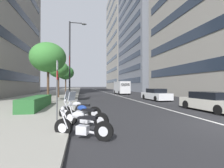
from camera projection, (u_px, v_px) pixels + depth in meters
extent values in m
cube|color=gray|center=(57.00, 93.00, 34.20)|extent=(160.00, 9.18, 0.15)
cube|color=silver|center=(106.00, 92.00, 41.26)|extent=(110.00, 0.16, 0.01)
cylinder|color=black|center=(63.00, 128.00, 5.47)|extent=(0.39, 0.61, 0.63)
cylinder|color=silver|center=(63.00, 128.00, 5.47)|extent=(0.26, 0.34, 0.31)
cylinder|color=black|center=(104.00, 131.00, 5.06)|extent=(0.39, 0.61, 0.63)
cylinder|color=silver|center=(104.00, 131.00, 5.06)|extent=(0.26, 0.34, 0.31)
cube|color=silver|center=(83.00, 130.00, 5.27)|extent=(0.40, 0.46, 0.28)
cube|color=black|center=(88.00, 117.00, 5.22)|extent=(0.49, 0.67, 0.10)
ellipsoid|color=#B2B2B7|center=(78.00, 115.00, 5.32)|extent=(0.42, 0.52, 0.24)
cylinder|color=silver|center=(64.00, 119.00, 5.39)|extent=(0.18, 0.30, 0.64)
cylinder|color=silver|center=(66.00, 118.00, 5.52)|extent=(0.18, 0.30, 0.64)
cylinder|color=silver|center=(67.00, 106.00, 5.44)|extent=(0.55, 0.31, 0.04)
sphere|color=silver|center=(63.00, 109.00, 5.49)|extent=(0.14, 0.14, 0.14)
cylinder|color=silver|center=(92.00, 133.00, 5.32)|extent=(0.39, 0.65, 0.16)
cylinder|color=black|center=(71.00, 117.00, 7.14)|extent=(0.49, 0.60, 0.66)
cylinder|color=silver|center=(71.00, 117.00, 7.14)|extent=(0.30, 0.34, 0.33)
cylinder|color=black|center=(101.00, 121.00, 6.48)|extent=(0.49, 0.60, 0.66)
cylinder|color=silver|center=(101.00, 121.00, 6.48)|extent=(0.30, 0.34, 0.33)
cube|color=silver|center=(85.00, 119.00, 6.81)|extent=(0.43, 0.46, 0.28)
cube|color=black|center=(89.00, 110.00, 6.74)|extent=(0.56, 0.65, 0.10)
ellipsoid|color=navy|center=(82.00, 108.00, 6.89)|extent=(0.47, 0.51, 0.24)
cylinder|color=silver|center=(71.00, 111.00, 7.05)|extent=(0.22, 0.28, 0.64)
cylinder|color=silver|center=(73.00, 111.00, 7.18)|extent=(0.22, 0.28, 0.64)
cylinder|color=silver|center=(74.00, 101.00, 7.08)|extent=(0.50, 0.38, 0.04)
sphere|color=silver|center=(71.00, 103.00, 7.16)|extent=(0.14, 0.14, 0.14)
cube|color=#B2BCC6|center=(72.00, 97.00, 7.13)|extent=(0.43, 0.36, 0.44)
cylinder|color=silver|center=(93.00, 122.00, 6.82)|extent=(0.48, 0.61, 0.16)
cylinder|color=black|center=(66.00, 113.00, 8.30)|extent=(0.30, 0.68, 0.68)
cylinder|color=silver|center=(66.00, 113.00, 8.30)|extent=(0.22, 0.36, 0.34)
cylinder|color=black|center=(95.00, 113.00, 8.18)|extent=(0.30, 0.68, 0.68)
cylinder|color=silver|center=(95.00, 113.00, 8.18)|extent=(0.22, 0.36, 0.34)
cube|color=silver|center=(80.00, 113.00, 8.24)|extent=(0.35, 0.44, 0.28)
cube|color=black|center=(83.00, 105.00, 8.23)|extent=(0.38, 0.68, 0.10)
ellipsoid|color=#B2B2B7|center=(77.00, 104.00, 8.25)|extent=(0.35, 0.51, 0.24)
cylinder|color=silver|center=(67.00, 107.00, 8.22)|extent=(0.13, 0.32, 0.64)
cylinder|color=silver|center=(68.00, 107.00, 8.36)|extent=(0.13, 0.32, 0.64)
cylinder|color=silver|center=(69.00, 98.00, 8.29)|extent=(0.59, 0.20, 0.04)
sphere|color=silver|center=(65.00, 101.00, 8.30)|extent=(0.14, 0.14, 0.14)
cube|color=#B2BCC6|center=(67.00, 95.00, 8.30)|extent=(0.46, 0.23, 0.44)
cylinder|color=silver|center=(86.00, 115.00, 8.35)|extent=(0.27, 0.68, 0.16)
cube|color=beige|center=(210.00, 104.00, 11.00)|extent=(4.30, 1.98, 0.70)
cube|color=black|center=(210.00, 95.00, 10.99)|extent=(2.40, 1.74, 0.48)
cylinder|color=black|center=(186.00, 105.00, 12.16)|extent=(0.63, 0.25, 0.62)
cylinder|color=black|center=(204.00, 104.00, 12.55)|extent=(0.63, 0.25, 0.62)
cylinder|color=black|center=(219.00, 110.00, 9.46)|extent=(0.63, 0.25, 0.62)
cube|color=silver|center=(156.00, 96.00, 19.15)|extent=(4.65, 1.93, 0.75)
cube|color=black|center=(156.00, 91.00, 19.06)|extent=(2.23, 1.69, 0.49)
cylinder|color=black|center=(144.00, 97.00, 20.44)|extent=(0.63, 0.24, 0.62)
cylinder|color=black|center=(155.00, 97.00, 20.80)|extent=(0.63, 0.24, 0.62)
cylinder|color=black|center=(156.00, 99.00, 17.50)|extent=(0.63, 0.24, 0.62)
cylinder|color=black|center=(169.00, 98.00, 17.86)|extent=(0.63, 0.24, 0.62)
cube|color=silver|center=(121.00, 87.00, 32.96)|extent=(5.66, 2.14, 2.34)
cube|color=black|center=(125.00, 85.00, 30.23)|extent=(0.06, 1.73, 0.56)
cylinder|color=black|center=(115.00, 92.00, 34.63)|extent=(0.72, 0.27, 0.72)
cylinder|color=black|center=(123.00, 92.00, 35.02)|extent=(0.72, 0.27, 0.72)
cylinder|color=black|center=(119.00, 93.00, 30.89)|extent=(0.72, 0.27, 0.72)
cylinder|color=black|center=(129.00, 93.00, 31.27)|extent=(0.72, 0.27, 0.72)
cylinder|color=#47494C|center=(57.00, 90.00, 7.35)|extent=(0.06, 0.06, 2.78)
cube|color=silver|center=(57.00, 66.00, 7.36)|extent=(0.32, 0.02, 0.40)
cube|color=red|center=(57.00, 75.00, 7.36)|extent=(0.32, 0.02, 0.40)
cylinder|color=#232326|center=(70.00, 60.00, 18.66)|extent=(0.18, 0.18, 9.12)
cylinder|color=#232326|center=(77.00, 23.00, 18.86)|extent=(0.10, 1.65, 0.10)
ellipsoid|color=slate|center=(84.00, 24.00, 19.02)|extent=(0.44, 0.60, 0.20)
cube|color=#B21E23|center=(69.00, 61.00, 18.32)|extent=(0.56, 0.03, 1.10)
cube|color=#B21E23|center=(70.00, 62.00, 19.01)|extent=(0.56, 0.03, 1.10)
cube|color=#28602D|center=(37.00, 102.00, 11.43)|extent=(5.31, 1.10, 0.81)
cylinder|color=#473323|center=(48.00, 86.00, 15.40)|extent=(0.22, 0.22, 3.06)
ellipsoid|color=#387A33|center=(48.00, 57.00, 15.43)|extent=(3.37, 3.37, 2.86)
cylinder|color=#473323|center=(58.00, 87.00, 21.70)|extent=(0.22, 0.22, 2.82)
ellipsoid|color=#387A33|center=(58.00, 69.00, 21.72)|extent=(2.68, 2.68, 2.28)
cylinder|color=#473323|center=(66.00, 87.00, 28.48)|extent=(0.22, 0.22, 2.83)
ellipsoid|color=#2D6B2D|center=(66.00, 73.00, 28.50)|extent=(2.88, 2.88, 2.45)
cube|color=#232D3D|center=(193.00, 68.00, 21.54)|extent=(25.92, 0.08, 1.50)
cube|color=#232D3D|center=(193.00, 35.00, 21.59)|extent=(25.92, 0.08, 1.50)
cube|color=#232D3D|center=(193.00, 2.00, 21.63)|extent=(25.92, 0.08, 1.50)
cube|color=slate|center=(148.00, 30.00, 53.63)|extent=(25.94, 14.55, 40.78)
cube|color=#232D3D|center=(127.00, 81.00, 52.07)|extent=(23.35, 0.08, 1.50)
cube|color=#232D3D|center=(127.00, 70.00, 52.10)|extent=(23.35, 0.08, 1.50)
cube|color=#232D3D|center=(127.00, 59.00, 52.13)|extent=(23.35, 0.08, 1.50)
cube|color=#232D3D|center=(127.00, 49.00, 52.16)|extent=(23.35, 0.08, 1.50)
cube|color=#232D3D|center=(127.00, 38.00, 52.20)|extent=(23.35, 0.08, 1.50)
cube|color=#232D3D|center=(127.00, 27.00, 52.23)|extent=(23.35, 0.08, 1.50)
cube|color=#232D3D|center=(127.00, 17.00, 52.26)|extent=(23.35, 0.08, 1.50)
cube|color=#232D3D|center=(127.00, 6.00, 52.29)|extent=(23.35, 0.08, 1.50)
cube|color=gray|center=(128.00, 41.00, 82.40)|extent=(29.57, 17.97, 49.22)
cube|color=#384756|center=(111.00, 81.00, 80.48)|extent=(26.61, 0.08, 1.50)
cube|color=#384756|center=(111.00, 71.00, 80.53)|extent=(26.61, 0.08, 1.50)
cube|color=#384756|center=(111.00, 60.00, 80.58)|extent=(26.61, 0.08, 1.50)
cube|color=#384756|center=(111.00, 50.00, 80.63)|extent=(26.61, 0.08, 1.50)
cube|color=#384756|center=(111.00, 39.00, 80.68)|extent=(26.61, 0.08, 1.50)
cube|color=#384756|center=(111.00, 29.00, 80.73)|extent=(26.61, 0.08, 1.50)
cube|color=#384756|center=(111.00, 19.00, 80.77)|extent=(26.61, 0.08, 1.50)
cube|color=#384756|center=(111.00, 8.00, 80.82)|extent=(26.61, 0.08, 1.50)
cube|color=#232D3D|center=(18.00, 77.00, 27.27)|extent=(27.55, 0.08, 1.50)
cube|color=#232D3D|center=(18.00, 43.00, 27.32)|extent=(27.55, 0.08, 1.50)
cube|color=#232D3D|center=(19.00, 9.00, 27.37)|extent=(27.55, 0.08, 1.50)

